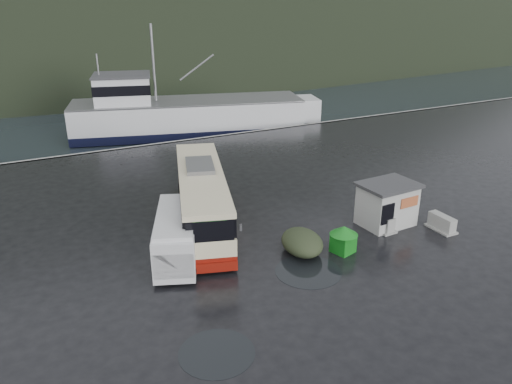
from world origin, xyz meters
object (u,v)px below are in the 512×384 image
white_van (178,257)px  waste_bin_right (389,207)px  coach_bus (203,223)px  fishing_trawler (189,120)px  waste_bin_left (342,252)px  dome_tent (302,252)px  ticket_kiosk (385,224)px  jersey_barrier_b (441,230)px  jersey_barrier_a (380,229)px

white_van → waste_bin_right: (13.09, 0.13, 0.00)m
coach_bus → waste_bin_right: coach_bus is taller
fishing_trawler → waste_bin_left: bearing=-79.9°
waste_bin_left → waste_bin_right: (5.70, 3.24, 0.00)m
white_van → waste_bin_left: (7.39, -3.11, 0.00)m
coach_bus → fishing_trawler: bearing=89.3°
dome_tent → ticket_kiosk: bearing=6.6°
coach_bus → ticket_kiosk: coach_bus is taller
waste_bin_right → jersey_barrier_b: bearing=-82.7°
white_van → dome_tent: white_van is taller
ticket_kiosk → waste_bin_left: bearing=-161.4°
white_van → jersey_barrier_b: 13.99m
waste_bin_left → waste_bin_right: size_ratio=1.06×
jersey_barrier_a → ticket_kiosk: bearing=30.4°
waste_bin_left → jersey_barrier_b: bearing=-3.4°
white_van → jersey_barrier_a: (10.72, -1.93, 0.00)m
coach_bus → ticket_kiosk: 10.00m
white_van → ticket_kiosk: ticket_kiosk is taller
white_van → ticket_kiosk: (11.35, -1.56, 0.00)m
white_van → ticket_kiosk: 11.46m
ticket_kiosk → white_van: bearing=169.4°
waste_bin_right → jersey_barrier_a: 3.14m
waste_bin_left → dome_tent: size_ratio=0.51×
jersey_barrier_a → waste_bin_right: bearing=41.0°
waste_bin_left → dome_tent: waste_bin_left is taller
waste_bin_left → coach_bus: bearing=128.5°
coach_bus → waste_bin_left: coach_bus is taller
coach_bus → ticket_kiosk: size_ratio=3.71×
waste_bin_left → fishing_trawler: 29.66m
waste_bin_right → jersey_barrier_a: bearing=-139.0°
waste_bin_right → coach_bus: bearing=164.6°
ticket_kiosk → fishing_trawler: bearing=90.0°
white_van → ticket_kiosk: bearing=13.4°
coach_bus → white_van: 3.93m
waste_bin_left → fishing_trawler: (2.63, 29.55, 0.00)m
jersey_barrier_a → white_van: bearing=169.8°
dome_tent → fishing_trawler: size_ratio=0.10×
jersey_barrier_a → fishing_trawler: 28.38m
coach_bus → waste_bin_left: size_ratio=8.18×
waste_bin_right → waste_bin_left: bearing=-150.4°
jersey_barrier_a → dome_tent: bearing=-176.8°
waste_bin_right → dome_tent: (-7.50, -2.35, 0.00)m
waste_bin_left → jersey_barrier_b: waste_bin_left is taller
ticket_kiosk → jersey_barrier_a: ticket_kiosk is taller
dome_tent → fishing_trawler: bearing=81.2°
jersey_barrier_a → fishing_trawler: (-0.70, 28.37, 0.00)m
ticket_kiosk → fishing_trawler: fishing_trawler is taller
waste_bin_left → ticket_kiosk: (3.97, 1.55, 0.00)m
fishing_trawler → jersey_barrier_b: bearing=-68.1°
white_van → jersey_barrier_b: size_ratio=3.34×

